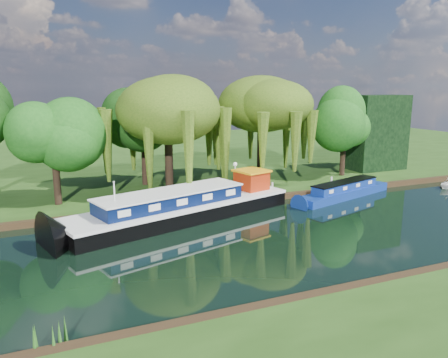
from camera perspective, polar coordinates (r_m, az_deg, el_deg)
name	(u,v)px	position (r m, az deg, el deg)	size (l,w,h in m)	color
ground	(294,234)	(28.80, 9.16, -7.11)	(120.00, 120.00, 0.00)	black
far_bank	(160,155)	(59.55, -8.30, 3.08)	(120.00, 52.00, 0.45)	#1E3E10
dutch_barge	(184,207)	(31.50, -5.19, -3.60)	(17.70, 8.66, 3.65)	black
narrowboat	(345,191)	(38.87, 15.47, -1.52)	(10.63, 4.73, 1.54)	navy
red_dinghy	(165,219)	(31.85, -7.75, -5.19)	(2.49, 3.49, 0.72)	#9A260B
white_cruiser	(448,188)	(45.82, 27.18, -1.11)	(1.91, 2.22, 1.17)	silver
willow_left	(168,111)	(37.73, -7.37, 8.77)	(7.85, 7.85, 9.41)	black
willow_right	(262,112)	(40.95, 4.92, 8.71)	(7.40, 7.40, 9.01)	black
tree_far_left	(53,135)	(35.15, -21.43, 5.39)	(4.85, 4.85, 7.81)	black
tree_far_mid	(143,124)	(40.27, -10.50, 7.01)	(4.90, 4.90, 8.02)	black
tree_far_right	(345,123)	(45.50, 15.48, 7.04)	(4.70, 4.70, 7.69)	black
conifer_hedge	(378,133)	(50.21, 19.49, 5.73)	(6.00, 3.00, 8.00)	black
lamppost	(235,169)	(37.40, 1.46, 1.32)	(0.36, 0.36, 2.56)	silver
mooring_posts	(234,192)	(35.43, 1.37, -1.71)	(19.16, 0.16, 1.00)	silver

